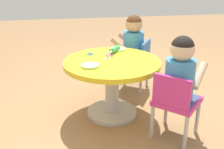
% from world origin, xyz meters
% --- Properties ---
extents(ground_plane, '(10.00, 10.00, 0.00)m').
position_xyz_m(ground_plane, '(0.00, 0.00, 0.00)').
color(ground_plane, '#9E7247').
extents(craft_table, '(0.81, 0.81, 0.50)m').
position_xyz_m(craft_table, '(0.00, 0.00, 0.37)').
color(craft_table, silver).
rests_on(craft_table, ground).
extents(child_chair_left, '(0.42, 0.42, 0.54)m').
position_xyz_m(child_chair_left, '(-0.44, -0.39, 0.31)').
color(child_chair_left, '#B7B7BC').
rests_on(child_chair_left, ground).
extents(seated_child_left, '(0.43, 0.43, 0.51)m').
position_xyz_m(seated_child_left, '(-0.41, -0.42, 0.53)').
color(seated_child_left, '#3F4772').
rests_on(seated_child_left, ground).
extents(child_chair_right, '(0.41, 0.41, 0.54)m').
position_xyz_m(child_chair_right, '(0.48, -0.34, 0.31)').
color(child_chair_right, '#B7B7BC').
rests_on(child_chair_right, ground).
extents(seated_child_right, '(0.41, 0.44, 0.51)m').
position_xyz_m(seated_child_right, '(0.50, -0.31, 0.53)').
color(seated_child_right, '#3F4772').
rests_on(seated_child_right, ground).
extents(rolling_pin, '(0.20, 0.15, 0.05)m').
position_xyz_m(rolling_pin, '(0.23, -0.07, 0.53)').
color(rolling_pin, green).
rests_on(rolling_pin, craft_table).
extents(craft_scissors, '(0.14, 0.10, 0.01)m').
position_xyz_m(craft_scissors, '(0.10, 0.01, 0.50)').
color(craft_scissors, silver).
rests_on(craft_scissors, craft_table).
extents(playdough_blob_0, '(0.15, 0.15, 0.02)m').
position_xyz_m(playdough_blob_0, '(-0.12, 0.19, 0.51)').
color(playdough_blob_0, '#B2E58C').
rests_on(playdough_blob_0, craft_table).
extents(playdough_blob_1, '(0.15, 0.15, 0.01)m').
position_xyz_m(playdough_blob_1, '(0.30, -0.11, 0.51)').
color(playdough_blob_1, '#B2E58C').
rests_on(playdough_blob_1, craft_table).
extents(cookie_cutter_0, '(0.05, 0.05, 0.01)m').
position_xyz_m(cookie_cutter_0, '(0.32, -0.05, 0.51)').
color(cookie_cutter_0, orange).
rests_on(cookie_cutter_0, craft_table).
extents(cookie_cutter_1, '(0.06, 0.06, 0.01)m').
position_xyz_m(cookie_cutter_1, '(0.20, 0.16, 0.51)').
color(cookie_cutter_1, '#3F99D8').
rests_on(cookie_cutter_1, craft_table).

